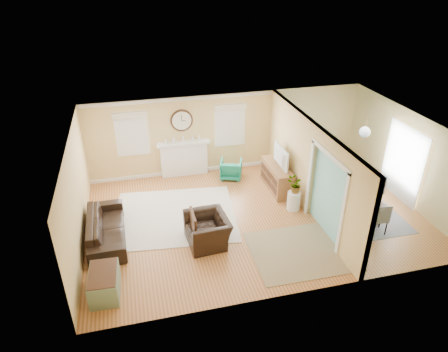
{
  "coord_description": "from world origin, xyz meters",
  "views": [
    {
      "loc": [
        -3.03,
        -8.72,
        6.25
      ],
      "look_at": [
        -0.8,
        0.3,
        1.2
      ],
      "focal_mm": 32.0,
      "sensor_mm": 36.0,
      "label": 1
    }
  ],
  "objects": [
    {
      "name": "garden_stool",
      "position": [
        1.16,
        0.06,
        0.27
      ],
      "size": [
        0.37,
        0.37,
        0.54
      ],
      "primitive_type": "cylinder",
      "color": "white",
      "rests_on": "floor"
    },
    {
      "name": "dining_chair_s",
      "position": [
        2.85,
        -1.47,
        0.52
      ],
      "size": [
        0.43,
        0.43,
        0.88
      ],
      "color": "slate",
      "rests_on": "floor"
    },
    {
      "name": "french_doors",
      "position": [
        4.45,
        0.0,
        1.1
      ],
      "size": [
        0.06,
        1.7,
        2.2
      ],
      "color": "white",
      "rests_on": "ground"
    },
    {
      "name": "partition",
      "position": [
        1.51,
        0.28,
        1.36
      ],
      "size": [
        0.17,
        6.0,
        2.6
      ],
      "color": "#DFB36E",
      "rests_on": "ground"
    },
    {
      "name": "dining_chair_w",
      "position": [
        2.08,
        -0.38,
        0.52
      ],
      "size": [
        0.5,
        0.5,
        0.89
      ],
      "color": "white",
      "rests_on": "floor"
    },
    {
      "name": "dining_chair_n",
      "position": [
        2.78,
        0.8,
        0.58
      ],
      "size": [
        0.55,
        0.55,
        0.98
      ],
      "color": "slate",
      "rests_on": "floor"
    },
    {
      "name": "window_left",
      "position": [
        -3.05,
        2.95,
        1.66
      ],
      "size": [
        1.05,
        0.13,
        1.42
      ],
      "color": "white",
      "rests_on": "wall_back"
    },
    {
      "name": "wall_clock",
      "position": [
        -1.5,
        2.97,
        1.85
      ],
      "size": [
        0.7,
        0.07,
        0.7
      ],
      "color": "#402B1B",
      "rests_on": "wall_back"
    },
    {
      "name": "eames_chair",
      "position": [
        -1.5,
        -0.83,
        0.37
      ],
      "size": [
        1.06,
        1.19,
        0.73
      ],
      "primitive_type": "imported",
      "rotation": [
        0.0,
        0.0,
        -1.5
      ],
      "color": "black",
      "rests_on": "floor"
    },
    {
      "name": "rug_jute",
      "position": [
        0.63,
        -1.73,
        0.01
      ],
      "size": [
        2.47,
        2.03,
        0.01
      ],
      "primitive_type": "cube",
      "rotation": [
        0.0,
        0.0,
        -0.02
      ],
      "color": "#948356",
      "rests_on": "floor"
    },
    {
      "name": "credenza",
      "position": [
        1.1,
        1.26,
        0.4
      ],
      "size": [
        0.53,
        1.57,
        0.8
      ],
      "color": "#95663D",
      "rests_on": "floor"
    },
    {
      "name": "floor",
      "position": [
        0.0,
        0.0,
        0.0
      ],
      "size": [
        9.0,
        9.0,
        0.0
      ],
      "primitive_type": "plane",
      "color": "brown",
      "rests_on": "ground"
    },
    {
      "name": "rug_cream",
      "position": [
        -2.14,
        0.51,
        0.01
      ],
      "size": [
        3.55,
        3.17,
        0.02
      ],
      "primitive_type": "cube",
      "rotation": [
        0.0,
        0.0,
        -0.11
      ],
      "color": "beige",
      "rests_on": "floor"
    },
    {
      "name": "window_right",
      "position": [
        0.05,
        2.95,
        1.66
      ],
      "size": [
        1.05,
        0.13,
        1.42
      ],
      "color": "white",
      "rests_on": "wall_back"
    },
    {
      "name": "wall_front",
      "position": [
        0.0,
        -3.0,
        1.3
      ],
      "size": [
        9.0,
        0.02,
        2.6
      ],
      "primitive_type": "cube",
      "color": "#DFB36E",
      "rests_on": "ground"
    },
    {
      "name": "rug_grey",
      "position": [
        2.76,
        -0.38,
        0.01
      ],
      "size": [
        2.27,
        2.84,
        0.01
      ],
      "primitive_type": "cube",
      "color": "slate",
      "rests_on": "floor"
    },
    {
      "name": "tv",
      "position": [
        1.08,
        1.26,
        1.1
      ],
      "size": [
        0.14,
        1.06,
        0.61
      ],
      "primitive_type": "imported",
      "rotation": [
        0.0,
        0.0,
        1.57
      ],
      "color": "black",
      "rests_on": "credenza"
    },
    {
      "name": "trunk",
      "position": [
        -3.96,
        -2.02,
        0.28
      ],
      "size": [
        0.63,
        0.99,
        0.56
      ],
      "color": "gray",
      "rests_on": "floor"
    },
    {
      "name": "pendant",
      "position": [
        3.0,
        0.0,
        2.2
      ],
      "size": [
        0.3,
        0.3,
        0.55
      ],
      "color": "gold",
      "rests_on": "ceiling"
    },
    {
      "name": "dining_chair_e",
      "position": [
        3.38,
        -0.32,
        0.59
      ],
      "size": [
        0.54,
        0.54,
        1.0
      ],
      "color": "slate",
      "rests_on": "floor"
    },
    {
      "name": "dining_table",
      "position": [
        2.76,
        -0.38,
        0.3
      ],
      "size": [
        1.02,
        1.76,
        0.61
      ],
      "primitive_type": "imported",
      "rotation": [
        0.0,
        0.0,
        1.54
      ],
      "color": "#402B1B",
      "rests_on": "floor"
    },
    {
      "name": "wall_left",
      "position": [
        -4.5,
        0.0,
        1.3
      ],
      "size": [
        0.02,
        6.0,
        2.6
      ],
      "primitive_type": "cube",
      "color": "#DFB36E",
      "rests_on": "ground"
    },
    {
      "name": "sofa",
      "position": [
        -3.94,
        -0.09,
        0.33
      ],
      "size": [
        0.94,
        2.29,
        0.66
      ],
      "primitive_type": "imported",
      "rotation": [
        0.0,
        0.0,
        1.59
      ],
      "color": "black",
      "rests_on": "floor"
    },
    {
      "name": "wall_back",
      "position": [
        0.0,
        3.0,
        1.3
      ],
      "size": [
        9.0,
        0.02,
        2.6
      ],
      "primitive_type": "cube",
      "color": "#DFB36E",
      "rests_on": "ground"
    },
    {
      "name": "fireplace",
      "position": [
        -1.5,
        2.88,
        0.6
      ],
      "size": [
        1.7,
        0.3,
        1.17
      ],
      "color": "white",
      "rests_on": "ground"
    },
    {
      "name": "potted_plant",
      "position": [
        1.16,
        0.06,
        0.78
      ],
      "size": [
        0.48,
        0.43,
        0.46
      ],
      "primitive_type": "imported",
      "rotation": [
        0.0,
        0.0,
        2.95
      ],
      "color": "#337F33",
      "rests_on": "garden_stool"
    },
    {
      "name": "green_chair",
      "position": [
        -0.08,
        2.29,
        0.31
      ],
      "size": [
        0.85,
        0.86,
        0.62
      ],
      "primitive_type": "imported",
      "rotation": [
        0.0,
        0.0,
        2.8
      ],
      "color": "#12754C",
      "rests_on": "floor"
    },
    {
      "name": "wall_right",
      "position": [
        4.5,
        0.0,
        1.3
      ],
      "size": [
        0.02,
        6.0,
        2.6
      ],
      "primitive_type": "cube",
      "color": "#DFB36E",
      "rests_on": "ground"
    },
    {
      "name": "ceiling",
      "position": [
        0.0,
        0.0,
        2.6
      ],
      "size": [
        9.0,
        6.0,
        0.02
      ],
      "primitive_type": "cube",
      "color": "white",
      "rests_on": "wall_back"
    }
  ]
}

